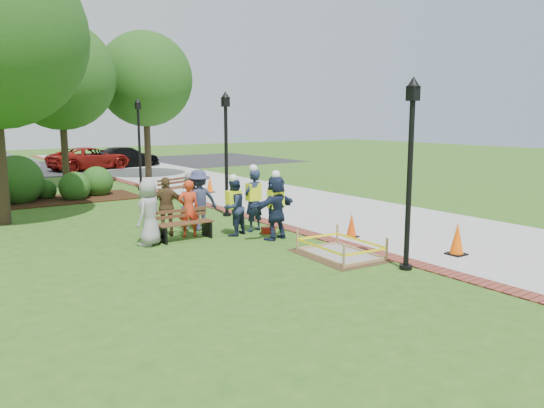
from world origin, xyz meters
TOP-DOWN VIEW (x-y plane):
  - ground at (0.00, 0.00)m, footprint 100.00×100.00m
  - sidewalk at (5.00, 10.00)m, footprint 6.00×60.00m
  - brick_edging at (1.75, 10.00)m, footprint 0.50×60.00m
  - mulch_bed at (-3.00, 12.00)m, footprint 7.00×3.00m
  - parking_lot at (0.00, 27.00)m, footprint 36.00×12.00m
  - wet_concrete_pad at (0.86, -1.25)m, footprint 1.85×2.41m
  - bench_near at (-1.55, 2.51)m, footprint 1.58×0.54m
  - bench_far at (1.44, 9.56)m, footprint 1.66×1.02m
  - cone_front at (3.22, -2.90)m, footprint 0.42×0.42m
  - cone_back at (2.45, 0.04)m, footprint 0.35×0.35m
  - cone_far at (3.49, 10.38)m, footprint 0.38×0.38m
  - toolbox at (0.83, 1.86)m, footprint 0.42×0.29m
  - lamp_near at (1.25, -3.00)m, footprint 0.28×0.28m
  - lamp_mid at (1.25, 5.00)m, footprint 0.28×0.28m
  - lamp_far at (1.25, 13.00)m, footprint 0.28×0.28m
  - tree_back at (-1.31, 16.19)m, footprint 5.19×5.19m
  - tree_right at (3.65, 18.00)m, footprint 5.23×5.23m
  - shrub_b at (-4.18, 12.31)m, footprint 2.06×2.06m
  - shrub_c at (-2.09, 11.75)m, footprint 1.27×1.27m
  - shrub_d at (-0.97, 12.43)m, footprint 1.38×1.38m
  - shrub_e at (-3.03, 12.73)m, footprint 0.88×0.88m
  - casual_person_a at (-2.59, 2.48)m, footprint 0.67×0.64m
  - casual_person_b at (-1.28, 2.81)m, footprint 0.59×0.46m
  - casual_person_c at (-0.82, 3.69)m, footprint 0.66×0.61m
  - casual_person_d at (-1.75, 3.25)m, footprint 0.64×0.53m
  - casual_person_e at (-0.63, 3.42)m, footprint 0.60×0.39m
  - hivis_worker_a at (0.58, 1.13)m, footprint 0.63×0.47m
  - hivis_worker_b at (0.65, 2.37)m, footprint 0.68×0.53m
  - hivis_worker_c at (-0.14, 2.22)m, footprint 0.61×0.51m
  - parked_car_c at (2.23, 24.30)m, footprint 3.28×5.27m
  - parked_car_d at (4.82, 24.82)m, footprint 2.84×4.90m

SIDE VIEW (x-z plane):
  - ground at x=0.00m, z-range 0.00..0.00m
  - shrub_b at x=-4.18m, z-range -1.03..1.03m
  - shrub_c at x=-2.09m, z-range -0.63..0.63m
  - shrub_d at x=-0.97m, z-range -0.69..0.69m
  - shrub_e at x=-3.03m, z-range -0.44..0.44m
  - parked_car_c at x=2.23m, z-range -0.80..0.80m
  - parked_car_d at x=4.82m, z-range -0.75..0.75m
  - parking_lot at x=0.00m, z-range 0.00..0.01m
  - sidewalk at x=5.00m, z-range 0.00..0.02m
  - brick_edging at x=1.75m, z-range 0.00..0.03m
  - mulch_bed at x=-3.00m, z-range -0.01..0.04m
  - toolbox at x=0.83m, z-range 0.00..0.19m
  - wet_concrete_pad at x=0.86m, z-range -0.04..0.51m
  - bench_near at x=-1.55m, z-range -0.15..0.70m
  - bench_far at x=1.44m, z-range -0.15..0.70m
  - cone_back at x=2.45m, z-range -0.01..0.69m
  - cone_far at x=3.49m, z-range -0.01..0.73m
  - cone_front at x=3.22m, z-range -0.02..0.82m
  - casual_person_b at x=-1.28m, z-range 0.00..1.64m
  - casual_person_d at x=-1.75m, z-range 0.00..1.71m
  - casual_person_c at x=-0.82m, z-range 0.00..1.73m
  - casual_person_a at x=-2.59m, z-range 0.00..1.78m
  - hivis_worker_c at x=-0.14m, z-range 0.00..1.79m
  - casual_person_e at x=-0.63m, z-range 0.00..1.84m
  - hivis_worker_a at x=0.58m, z-range -0.01..1.94m
  - hivis_worker_b at x=0.65m, z-range -0.02..2.00m
  - lamp_near at x=1.25m, z-range 0.35..4.61m
  - lamp_mid at x=1.25m, z-range 0.35..4.61m
  - lamp_far at x=1.25m, z-range 0.35..4.61m
  - tree_back at x=-1.31m, z-range 1.37..9.33m
  - tree_right at x=3.65m, z-range 1.42..9.51m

